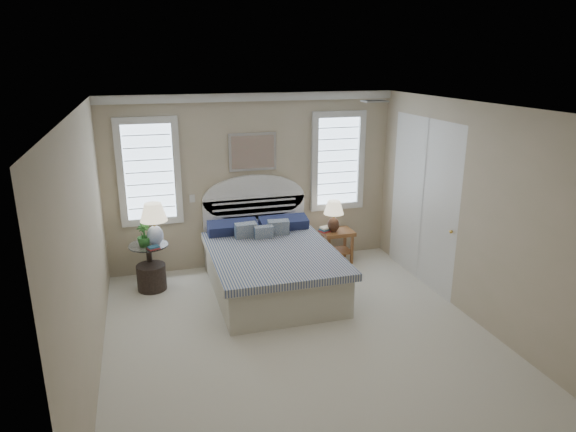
# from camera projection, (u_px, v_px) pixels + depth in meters

# --- Properties ---
(floor) EXTENTS (4.50, 5.00, 0.01)m
(floor) POSITION_uv_depth(u_px,v_px,m) (301.00, 338.00, 6.10)
(floor) COLOR beige
(floor) RESTS_ON ground
(ceiling) EXTENTS (4.50, 5.00, 0.01)m
(ceiling) POSITION_uv_depth(u_px,v_px,m) (303.00, 108.00, 5.30)
(ceiling) COLOR white
(ceiling) RESTS_ON wall_back
(wall_back) EXTENTS (4.50, 0.02, 2.70)m
(wall_back) POSITION_uv_depth(u_px,v_px,m) (253.00, 181.00, 8.00)
(wall_back) COLOR tan
(wall_back) RESTS_ON floor
(wall_left) EXTENTS (0.02, 5.00, 2.70)m
(wall_left) POSITION_uv_depth(u_px,v_px,m) (86.00, 251.00, 5.10)
(wall_left) COLOR tan
(wall_left) RESTS_ON floor
(wall_right) EXTENTS (0.02, 5.00, 2.70)m
(wall_right) POSITION_uv_depth(u_px,v_px,m) (476.00, 215.00, 6.30)
(wall_right) COLOR tan
(wall_right) RESTS_ON floor
(crown_molding) EXTENTS (4.50, 0.08, 0.12)m
(crown_molding) POSITION_uv_depth(u_px,v_px,m) (252.00, 97.00, 7.58)
(crown_molding) COLOR silver
(crown_molding) RESTS_ON wall_back
(hvac_vent) EXTENTS (0.30, 0.20, 0.02)m
(hvac_vent) POSITION_uv_depth(u_px,v_px,m) (375.00, 101.00, 6.37)
(hvac_vent) COLOR #B2B2B2
(hvac_vent) RESTS_ON ceiling
(switch_plate) EXTENTS (0.08, 0.01, 0.12)m
(switch_plate) POSITION_uv_depth(u_px,v_px,m) (192.00, 198.00, 7.79)
(switch_plate) COLOR silver
(switch_plate) RESTS_ON wall_back
(window_left) EXTENTS (0.90, 0.06, 1.60)m
(window_left) POSITION_uv_depth(u_px,v_px,m) (149.00, 172.00, 7.49)
(window_left) COLOR #C9E3FF
(window_left) RESTS_ON wall_back
(window_right) EXTENTS (0.90, 0.06, 1.60)m
(window_right) POSITION_uv_depth(u_px,v_px,m) (338.00, 161.00, 8.28)
(window_right) COLOR #C9E3FF
(window_right) RESTS_ON wall_back
(painting) EXTENTS (0.74, 0.04, 0.58)m
(painting) POSITION_uv_depth(u_px,v_px,m) (253.00, 152.00, 7.82)
(painting) COLOR silver
(painting) RESTS_ON wall_back
(closet_door) EXTENTS (0.02, 1.80, 2.40)m
(closet_door) POSITION_uv_depth(u_px,v_px,m) (423.00, 201.00, 7.44)
(closet_door) COLOR silver
(closet_door) RESTS_ON floor
(bed) EXTENTS (1.72, 2.28, 1.47)m
(bed) POSITION_uv_depth(u_px,v_px,m) (270.00, 263.00, 7.32)
(bed) COLOR beige
(bed) RESTS_ON floor
(side_table_left) EXTENTS (0.56, 0.56, 0.63)m
(side_table_left) POSITION_uv_depth(u_px,v_px,m) (150.00, 260.00, 7.43)
(side_table_left) COLOR black
(side_table_left) RESTS_ON floor
(nightstand_right) EXTENTS (0.50, 0.40, 0.53)m
(nightstand_right) POSITION_uv_depth(u_px,v_px,m) (337.00, 239.00, 8.31)
(nightstand_right) COLOR brown
(nightstand_right) RESTS_ON floor
(floor_pot) EXTENTS (0.53, 0.53, 0.37)m
(floor_pot) POSITION_uv_depth(u_px,v_px,m) (152.00, 277.00, 7.35)
(floor_pot) COLOR black
(floor_pot) RESTS_ON floor
(lamp_left) EXTENTS (0.48, 0.48, 0.62)m
(lamp_left) POSITION_uv_depth(u_px,v_px,m) (154.00, 219.00, 7.24)
(lamp_left) COLOR white
(lamp_left) RESTS_ON side_table_left
(lamp_right) EXTENTS (0.36, 0.36, 0.51)m
(lamp_right) POSITION_uv_depth(u_px,v_px,m) (334.00, 213.00, 8.13)
(lamp_right) COLOR black
(lamp_right) RESTS_ON nightstand_right
(potted_plant) EXTENTS (0.25, 0.25, 0.34)m
(potted_plant) POSITION_uv_depth(u_px,v_px,m) (144.00, 235.00, 7.24)
(potted_plant) COLOR #2F7532
(potted_plant) RESTS_ON side_table_left
(books_left) EXTENTS (0.19, 0.16, 0.04)m
(books_left) POSITION_uv_depth(u_px,v_px,m) (154.00, 248.00, 7.18)
(books_left) COLOR #A02828
(books_left) RESTS_ON side_table_left
(books_right) EXTENTS (0.23, 0.19, 0.08)m
(books_right) POSITION_uv_depth(u_px,v_px,m) (326.00, 229.00, 8.21)
(books_right) COLOR #A02828
(books_right) RESTS_ON nightstand_right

